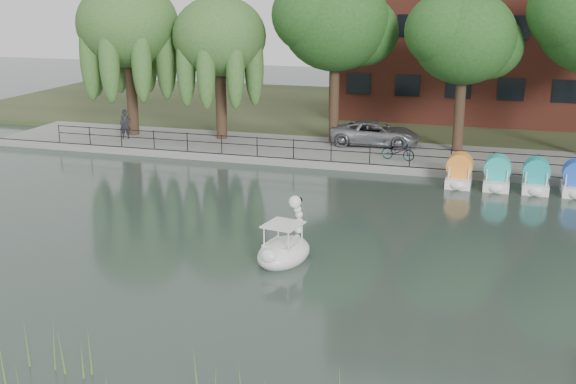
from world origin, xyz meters
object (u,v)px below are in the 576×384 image
at_px(bicycle, 398,150).
at_px(pedestrian, 125,122).
at_px(minivan, 375,131).
at_px(swan_boat, 284,247).

bearing_deg(bicycle, pedestrian, 96.82).
distance_m(bicycle, pedestrian, 16.10).
bearing_deg(minivan, pedestrian, 96.01).
bearing_deg(bicycle, minivan, 38.77).
bearing_deg(pedestrian, bicycle, -22.23).
distance_m(minivan, bicycle, 3.63).
distance_m(pedestrian, swan_boat, 20.77).
bearing_deg(bicycle, swan_boat, -177.42).
distance_m(minivan, swan_boat, 17.40).
height_order(minivan, bicycle, minivan).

